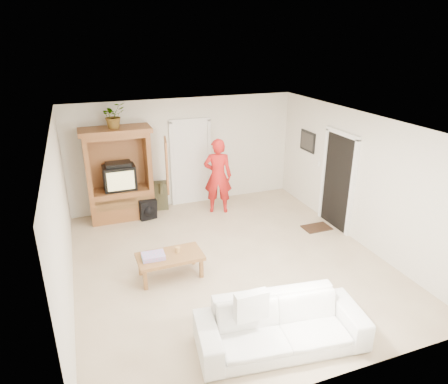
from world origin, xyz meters
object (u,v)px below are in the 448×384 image
object	(u,v)px
coffee_table	(170,258)
sofa	(281,325)
armoire	(121,180)
man	(218,176)

from	to	relation	value
coffee_table	sofa	bearing A→B (deg)	-66.12
armoire	man	size ratio (longest dim) A/B	1.18
armoire	sofa	distance (m)	5.17
armoire	sofa	size ratio (longest dim) A/B	0.93
armoire	sofa	bearing A→B (deg)	-73.57
man	sofa	bearing A→B (deg)	101.99
man	sofa	size ratio (longest dim) A/B	0.79
man	sofa	xyz separation A→B (m)	(-0.70, -4.48, -0.56)
man	sofa	world-z (taller)	man
man	coffee_table	xyz separation A→B (m)	(-1.71, -2.31, -0.53)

